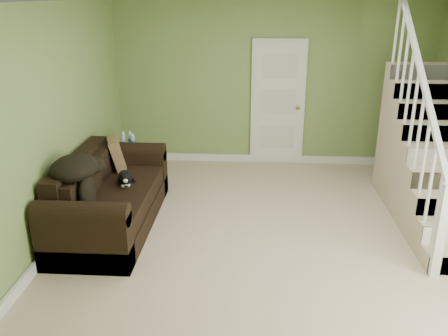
# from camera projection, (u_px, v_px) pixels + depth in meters

# --- Properties ---
(floor) EXTENTS (5.00, 5.50, 0.01)m
(floor) POSITION_uv_depth(u_px,v_px,m) (276.00, 241.00, 5.44)
(floor) COLOR tan
(floor) RESTS_ON ground
(ceiling) EXTENTS (5.00, 5.50, 0.01)m
(ceiling) POSITION_uv_depth(u_px,v_px,m) (286.00, 1.00, 4.54)
(ceiling) COLOR white
(ceiling) RESTS_ON wall_back
(wall_back) EXTENTS (5.00, 0.04, 2.60)m
(wall_back) POSITION_uv_depth(u_px,v_px,m) (272.00, 85.00, 7.56)
(wall_back) COLOR #77934F
(wall_back) RESTS_ON floor
(wall_front) EXTENTS (5.00, 0.04, 2.60)m
(wall_front) POSITION_uv_depth(u_px,v_px,m) (306.00, 280.00, 2.42)
(wall_front) COLOR #77934F
(wall_front) RESTS_ON floor
(wall_left) EXTENTS (0.04, 5.50, 2.60)m
(wall_left) POSITION_uv_depth(u_px,v_px,m) (49.00, 128.00, 5.14)
(wall_left) COLOR #77934F
(wall_left) RESTS_ON floor
(baseboard_back) EXTENTS (5.00, 0.04, 0.12)m
(baseboard_back) POSITION_uv_depth(u_px,v_px,m) (270.00, 159.00, 7.97)
(baseboard_back) COLOR white
(baseboard_back) RESTS_ON floor
(baseboard_left) EXTENTS (0.04, 5.50, 0.12)m
(baseboard_left) POSITION_uv_depth(u_px,v_px,m) (65.00, 230.00, 5.57)
(baseboard_left) COLOR white
(baseboard_left) RESTS_ON floor
(door) EXTENTS (0.86, 0.12, 2.02)m
(door) POSITION_uv_depth(u_px,v_px,m) (278.00, 103.00, 7.62)
(door) COLOR white
(door) RESTS_ON floor
(staircase) EXTENTS (1.00, 2.51, 2.82)m
(staircase) POSITION_uv_depth(u_px,v_px,m) (433.00, 164.00, 6.01)
(staircase) COLOR tan
(staircase) RESTS_ON floor
(sofa) EXTENTS (0.96, 2.22, 0.88)m
(sofa) POSITION_uv_depth(u_px,v_px,m) (108.00, 200.00, 5.71)
(sofa) COLOR black
(sofa) RESTS_ON floor
(side_table) EXTENTS (0.53, 0.53, 0.76)m
(side_table) POSITION_uv_depth(u_px,v_px,m) (130.00, 164.00, 7.07)
(side_table) COLOR black
(side_table) RESTS_ON floor
(cat) EXTENTS (0.29, 0.46, 0.23)m
(cat) POSITION_uv_depth(u_px,v_px,m) (124.00, 178.00, 5.76)
(cat) COLOR black
(cat) RESTS_ON sofa
(banana) EXTENTS (0.15, 0.16, 0.05)m
(banana) POSITION_uv_depth(u_px,v_px,m) (108.00, 209.00, 5.09)
(banana) COLOR gold
(banana) RESTS_ON sofa
(throw_pillow) EXTENTS (0.34, 0.49, 0.46)m
(throw_pillow) POSITION_uv_depth(u_px,v_px,m) (117.00, 155.00, 6.27)
(throw_pillow) COLOR #432C1B
(throw_pillow) RESTS_ON sofa
(throw_blanket) EXTENTS (0.53, 0.67, 0.26)m
(throw_blanket) POSITION_uv_depth(u_px,v_px,m) (74.00, 168.00, 5.10)
(throw_blanket) COLOR black
(throw_blanket) RESTS_ON sofa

